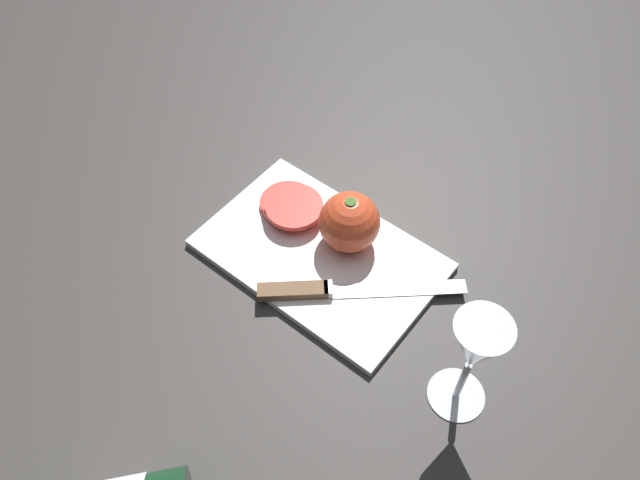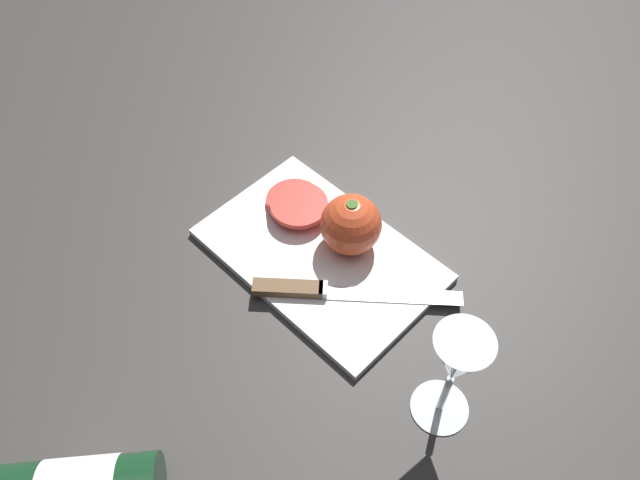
# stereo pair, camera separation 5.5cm
# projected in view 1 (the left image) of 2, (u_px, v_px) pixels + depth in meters

# --- Properties ---
(ground_plane) EXTENTS (3.00, 3.00, 0.00)m
(ground_plane) POSITION_uv_depth(u_px,v_px,m) (378.00, 283.00, 0.91)
(ground_plane) COLOR #383533
(cutting_board) EXTENTS (0.35, 0.22, 0.01)m
(cutting_board) POSITION_uv_depth(u_px,v_px,m) (320.00, 255.00, 0.93)
(cutting_board) COLOR white
(cutting_board) RESTS_ON ground_plane
(wine_glass) EXTENTS (0.07, 0.07, 0.18)m
(wine_glass) POSITION_uv_depth(u_px,v_px,m) (475.00, 351.00, 0.70)
(wine_glass) COLOR silver
(wine_glass) RESTS_ON ground_plane
(whole_tomato) EXTENTS (0.09, 0.09, 0.09)m
(whole_tomato) POSITION_uv_depth(u_px,v_px,m) (349.00, 222.00, 0.90)
(whole_tomato) COLOR #DB4C28
(whole_tomato) RESTS_ON cutting_board
(knife) EXTENTS (0.24, 0.21, 0.01)m
(knife) POSITION_uv_depth(u_px,v_px,m) (317.00, 290.00, 0.88)
(knife) COLOR silver
(knife) RESTS_ON cutting_board
(tomato_slice_stack_near) EXTENTS (0.11, 0.10, 0.03)m
(tomato_slice_stack_near) POSITION_uv_depth(u_px,v_px,m) (291.00, 205.00, 0.96)
(tomato_slice_stack_near) COLOR red
(tomato_slice_stack_near) RESTS_ON cutting_board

